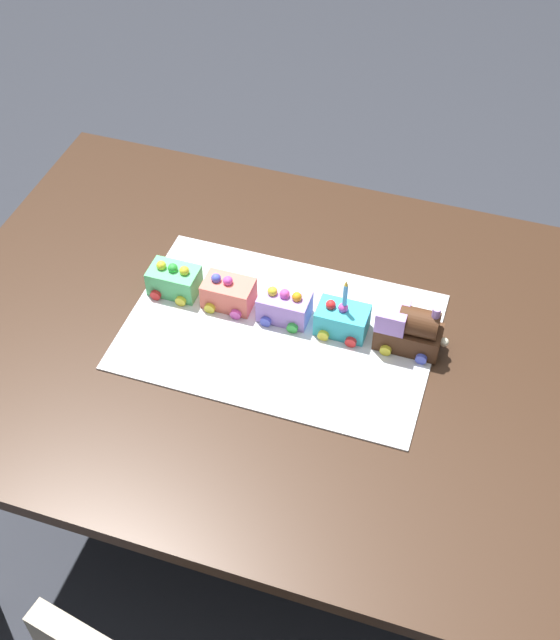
# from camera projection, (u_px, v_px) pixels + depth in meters

# --- Properties ---
(ground_plane) EXTENTS (8.00, 8.00, 0.00)m
(ground_plane) POSITION_uv_depth(u_px,v_px,m) (283.00, 525.00, 2.18)
(ground_plane) COLOR #2D3038
(dining_table) EXTENTS (1.40, 1.00, 0.74)m
(dining_table) POSITION_uv_depth(u_px,v_px,m) (284.00, 370.00, 1.72)
(dining_table) COLOR #382316
(dining_table) RESTS_ON ground
(cake_board) EXTENTS (0.60, 0.40, 0.00)m
(cake_board) POSITION_uv_depth(u_px,v_px,m) (280.00, 331.00, 1.65)
(cake_board) COLOR silver
(cake_board) RESTS_ON dining_table
(cake_locomotive) EXTENTS (0.14, 0.08, 0.12)m
(cake_locomotive) POSITION_uv_depth(u_px,v_px,m) (409.00, 329.00, 1.58)
(cake_locomotive) COLOR #472816
(cake_locomotive) RESTS_ON cake_board
(cake_car_hopper_turquoise) EXTENTS (0.10, 0.08, 0.07)m
(cake_car_hopper_turquoise) POSITION_uv_depth(u_px,v_px,m) (342.00, 320.00, 1.63)
(cake_car_hopper_turquoise) COLOR #38B7C6
(cake_car_hopper_turquoise) RESTS_ON cake_board
(cake_car_tanker_lavender) EXTENTS (0.10, 0.08, 0.07)m
(cake_car_tanker_lavender) POSITION_uv_depth(u_px,v_px,m) (285.00, 306.00, 1.65)
(cake_car_tanker_lavender) COLOR #AD84E0
(cake_car_tanker_lavender) RESTS_ON cake_board
(cake_car_flatbed_coral) EXTENTS (0.10, 0.08, 0.07)m
(cake_car_flatbed_coral) POSITION_uv_depth(u_px,v_px,m) (228.00, 293.00, 1.68)
(cake_car_flatbed_coral) COLOR #F27260
(cake_car_flatbed_coral) RESTS_ON cake_board
(cake_car_caboose_mint_green) EXTENTS (0.10, 0.08, 0.07)m
(cake_car_caboose_mint_green) POSITION_uv_depth(u_px,v_px,m) (174.00, 280.00, 1.70)
(cake_car_caboose_mint_green) COLOR #59CC7A
(cake_car_caboose_mint_green) RESTS_ON cake_board
(birthday_candle) EXTENTS (0.01, 0.01, 0.06)m
(birthday_candle) POSITION_uv_depth(u_px,v_px,m) (345.00, 293.00, 1.57)
(birthday_candle) COLOR #4CA5E5
(birthday_candle) RESTS_ON cake_car_hopper_turquoise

